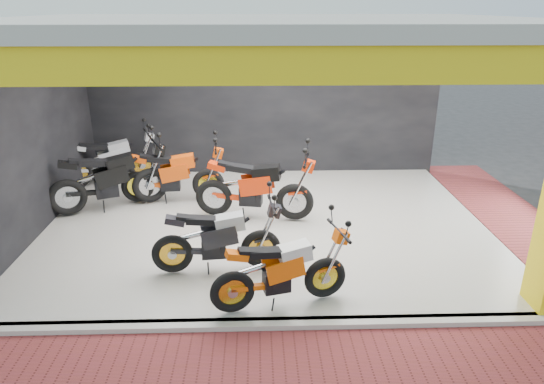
{
  "coord_description": "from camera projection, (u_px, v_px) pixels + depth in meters",
  "views": [
    {
      "loc": [
        -0.15,
        -6.2,
        3.87
      ],
      "look_at": [
        0.1,
        1.51,
        0.9
      ],
      "focal_mm": 32.0,
      "sensor_mm": 36.0,
      "label": 1
    }
  ],
  "objects": [
    {
      "name": "left_wall",
      "position": [
        27.0,
        138.0,
        8.29
      ],
      "size": [
        0.2,
        6.2,
        3.5
      ],
      "primitive_type": "cube",
      "color": "black",
      "rests_on": "ground"
    },
    {
      "name": "paver_front",
      "position": [
        273.0,
        370.0,
        5.49
      ],
      "size": [
        9.0,
        1.4,
        0.03
      ],
      "primitive_type": "cube",
      "color": "maroon",
      "rests_on": "ground"
    },
    {
      "name": "moto_row_a",
      "position": [
        261.0,
        231.0,
        7.24
      ],
      "size": [
        2.1,
        0.95,
        1.25
      ],
      "primitive_type": null,
      "rotation": [
        0.0,
        0.0,
        0.1
      ],
      "color": "black",
      "rests_on": "showroom_floor"
    },
    {
      "name": "paver_right",
      "position": [
        519.0,
        223.0,
        9.18
      ],
      "size": [
        1.4,
        7.0,
        0.03
      ],
      "primitive_type": "cube",
      "color": "maroon",
      "rests_on": "ground"
    },
    {
      "name": "header_beam_right",
      "position": [
        508.0,
        43.0,
        7.97
      ],
      "size": [
        0.3,
        6.4,
        0.4
      ],
      "primitive_type": "cube",
      "color": "yellow",
      "rests_on": "corner_column"
    },
    {
      "name": "moto_row_d",
      "position": [
        148.0,
        169.0,
        9.65
      ],
      "size": [
        2.55,
        1.76,
        1.46
      ],
      "primitive_type": null,
      "rotation": [
        0.0,
        0.0,
        0.41
      ],
      "color": "black",
      "rests_on": "showroom_floor"
    },
    {
      "name": "showroom_ceiling",
      "position": [
        265.0,
        24.0,
        7.75
      ],
      "size": [
        8.4,
        6.4,
        0.2
      ],
      "primitive_type": "cube",
      "color": "beige",
      "rests_on": "corner_column"
    },
    {
      "name": "back_wall",
      "position": [
        263.0,
        103.0,
        11.3
      ],
      "size": [
        8.2,
        0.2,
        3.5
      ],
      "primitive_type": "cube",
      "color": "black",
      "rests_on": "ground"
    },
    {
      "name": "moto_row_e",
      "position": [
        141.0,
        152.0,
        11.02
      ],
      "size": [
        2.27,
        1.52,
        1.3
      ],
      "primitive_type": null,
      "rotation": [
        0.0,
        0.0,
        0.38
      ],
      "color": "#B1B5B9",
      "rests_on": "showroom_floor"
    },
    {
      "name": "moto_hero",
      "position": [
        326.0,
        259.0,
        6.48
      ],
      "size": [
        2.1,
        1.2,
        1.21
      ],
      "primitive_type": null,
      "rotation": [
        0.0,
        0.0,
        0.25
      ],
      "color": "#FD5F0A",
      "rests_on": "showroom_floor"
    },
    {
      "name": "showroom_floor",
      "position": [
        266.0,
        225.0,
        9.02
      ],
      "size": [
        8.0,
        6.0,
        0.1
      ],
      "primitive_type": "cube",
      "color": "white",
      "rests_on": "ground"
    },
    {
      "name": "header_beam_front",
      "position": [
        270.0,
        64.0,
        5.06
      ],
      "size": [
        8.4,
        0.3,
        0.4
      ],
      "primitive_type": "cube",
      "color": "yellow",
      "rests_on": "corner_column"
    },
    {
      "name": "ground",
      "position": [
        269.0,
        285.0,
        7.18
      ],
      "size": [
        80.0,
        80.0,
        0.0
      ],
      "primitive_type": "plane",
      "color": "#2D2D30",
      "rests_on": "ground"
    },
    {
      "name": "moto_row_c",
      "position": [
        208.0,
        169.0,
        9.81
      ],
      "size": [
        2.25,
        0.98,
        1.34
      ],
      "primitive_type": null,
      "rotation": [
        0.0,
        0.0,
        0.08
      ],
      "color": "#E04709",
      "rests_on": "showroom_floor"
    },
    {
      "name": "moto_row_b",
      "position": [
        295.0,
        184.0,
        8.84
      ],
      "size": [
        2.48,
        1.27,
        1.44
      ],
      "primitive_type": null,
      "rotation": [
        0.0,
        0.0,
        -0.17
      ],
      "color": "red",
      "rests_on": "showroom_floor"
    },
    {
      "name": "floor_kerb",
      "position": [
        271.0,
        325.0,
        6.21
      ],
      "size": [
        8.0,
        0.2,
        0.1
      ],
      "primitive_type": "cube",
      "color": "white",
      "rests_on": "ground"
    }
  ]
}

